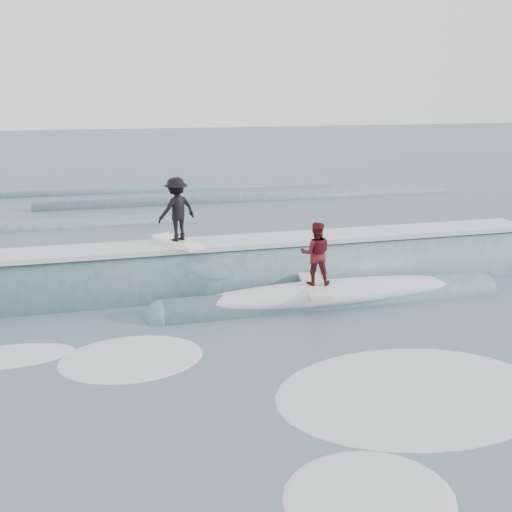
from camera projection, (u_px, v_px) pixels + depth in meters
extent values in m
plane|color=#394B54|center=(303.00, 357.00, 12.16)|extent=(160.00, 160.00, 0.00)
cylinder|color=#39615F|center=(248.00, 282.00, 16.92)|extent=(18.54, 2.38, 2.38)
cylinder|color=#39615F|center=(332.00, 303.00, 15.30)|extent=(9.00, 0.97, 0.97)
sphere|color=#39615F|center=(163.00, 319.00, 14.24)|extent=(0.97, 0.97, 0.97)
sphere|color=#39615F|center=(479.00, 289.00, 16.36)|extent=(0.97, 0.97, 0.97)
cube|color=silver|center=(248.00, 241.00, 16.57)|extent=(18.00, 1.30, 0.14)
ellipsoid|color=silver|center=(332.00, 292.00, 15.22)|extent=(7.60, 1.30, 0.60)
cube|color=white|center=(178.00, 242.00, 16.06)|extent=(1.36, 2.04, 0.10)
imported|color=black|center=(177.00, 209.00, 15.80)|extent=(1.32, 1.10, 1.77)
cube|color=silver|center=(315.00, 285.00, 15.03)|extent=(0.85, 2.06, 0.10)
imported|color=#4A0E12|center=(316.00, 253.00, 14.79)|extent=(0.94, 0.82, 1.66)
ellipsoid|color=silver|center=(131.00, 358.00, 12.13)|extent=(3.17, 2.16, 0.10)
ellipsoid|color=silver|center=(369.00, 497.00, 7.97)|extent=(2.66, 1.82, 0.10)
ellipsoid|color=silver|center=(412.00, 392.00, 10.76)|extent=(4.32, 2.94, 0.10)
ellipsoid|color=silver|center=(5.00, 357.00, 12.19)|extent=(2.46, 1.68, 0.10)
cylinder|color=#39615F|center=(256.00, 200.00, 29.74)|extent=(22.00, 0.80, 0.80)
cylinder|color=#39615F|center=(147.00, 192.00, 32.21)|extent=(22.00, 0.60, 0.60)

